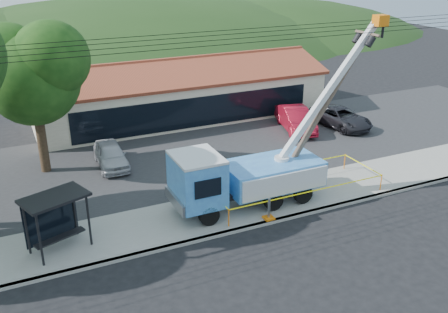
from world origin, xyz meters
The scene contains 15 objects.
ground centered at (0.00, 0.00, 0.00)m, with size 120.00×120.00×0.00m, color black.
curb centered at (0.00, 2.10, 0.07)m, with size 60.00×0.25×0.15m, color gray.
sidewalk centered at (0.00, 4.00, 0.07)m, with size 60.00×4.00×0.15m, color gray.
parking_lot centered at (0.00, 12.00, 0.05)m, with size 60.00×12.00×0.10m, color #28282B.
strip_mall centered at (4.00, 19.98, 1.88)m, with size 22.50×8.53×4.67m.
tree_lot centered at (-7.00, 13.00, 6.21)m, with size 6.30×5.60×8.94m.
hill_center centered at (10.00, 55.00, 0.00)m, with size 89.60×64.00×32.00m, color #1D3A15.
hill_east centered at (30.00, 55.00, 0.00)m, with size 72.80×52.00×26.00m, color #1D3A15.
utility_truck centered at (1.73, 4.15, 1.85)m, with size 11.60×4.24×9.13m.
leaning_pole centered at (6.60, 4.29, 5.03)m, with size 6.06×1.82×9.05m.
bus_shelter centered at (-7.50, 4.01, 2.05)m, with size 3.07×2.46×2.58m.
caution_tape centered at (4.67, 4.07, 0.84)m, with size 9.25×3.23×0.93m.
car_silver centered at (-3.29, 12.05, 0.00)m, with size 1.70×4.21×1.44m, color #B6B7BE.
car_red centered at (10.42, 12.90, 0.00)m, with size 1.75×5.02×1.65m, color #A91026.
car_dark centered at (13.85, 12.13, 0.00)m, with size 2.38×5.16×1.43m, color black.
Camera 1 is at (-8.83, -16.12, 12.37)m, focal length 40.00 mm.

